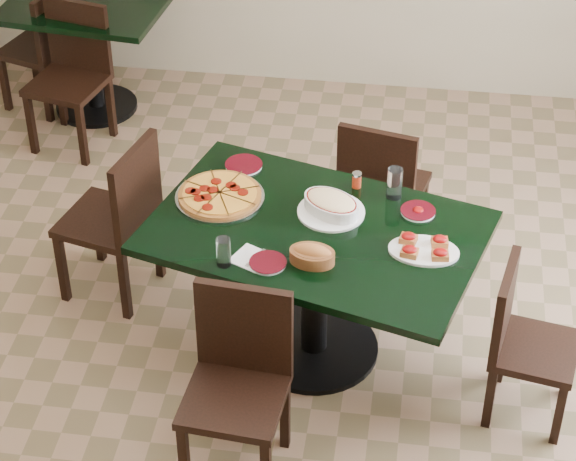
# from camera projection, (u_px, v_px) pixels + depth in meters

# --- Properties ---
(floor) EXTENTS (5.50, 5.50, 0.00)m
(floor) POSITION_uv_depth(u_px,v_px,m) (290.00, 361.00, 5.49)
(floor) COLOR #86664D
(floor) RESTS_ON ground
(room_shell) EXTENTS (5.50, 5.50, 5.50)m
(room_shell) POSITION_uv_depth(u_px,v_px,m) (523.00, 0.00, 6.03)
(room_shell) COLOR white
(room_shell) RESTS_ON floor
(main_table) EXTENTS (1.69, 1.33, 0.75)m
(main_table) POSITION_uv_depth(u_px,v_px,m) (315.00, 260.00, 5.21)
(main_table) COLOR black
(main_table) RESTS_ON floor
(back_table) EXTENTS (1.05, 0.81, 0.75)m
(back_table) POSITION_uv_depth(u_px,v_px,m) (89.00, 36.00, 7.07)
(back_table) COLOR black
(back_table) RESTS_ON floor
(chair_far) EXTENTS (0.49, 0.49, 0.88)m
(chair_far) POSITION_uv_depth(u_px,v_px,m) (381.00, 185.00, 5.83)
(chair_far) COLOR black
(chair_far) RESTS_ON floor
(chair_near) EXTENTS (0.45, 0.45, 0.89)m
(chair_near) POSITION_uv_depth(u_px,v_px,m) (239.00, 374.00, 4.72)
(chair_near) COLOR black
(chair_near) RESTS_ON floor
(chair_right) EXTENTS (0.43, 0.43, 0.79)m
(chair_right) POSITION_uv_depth(u_px,v_px,m) (521.00, 337.00, 4.99)
(chair_right) COLOR black
(chair_right) RESTS_ON floor
(chair_left) EXTENTS (0.52, 0.52, 0.91)m
(chair_left) POSITION_uv_depth(u_px,v_px,m) (120.00, 213.00, 5.61)
(chair_left) COLOR black
(chair_left) RESTS_ON floor
(back_chair_near) EXTENTS (0.50, 0.50, 0.89)m
(back_chair_near) POSITION_uv_depth(u_px,v_px,m) (73.00, 68.00, 6.81)
(back_chair_near) COLOR black
(back_chair_near) RESTS_ON floor
(back_chair_left) EXTENTS (0.49, 0.49, 0.84)m
(back_chair_left) POSITION_uv_depth(u_px,v_px,m) (45.00, 42.00, 7.13)
(back_chair_left) COLOR black
(back_chair_left) RESTS_ON floor
(pepperoni_pizza) EXTENTS (0.42, 0.42, 0.04)m
(pepperoni_pizza) POSITION_uv_depth(u_px,v_px,m) (220.00, 195.00, 5.28)
(pepperoni_pizza) COLOR #B3B3BA
(pepperoni_pizza) RESTS_ON main_table
(lasagna_casserole) EXTENTS (0.34, 0.32, 0.09)m
(lasagna_casserole) POSITION_uv_depth(u_px,v_px,m) (331.00, 205.00, 5.17)
(lasagna_casserole) COLOR white
(lasagna_casserole) RESTS_ON main_table
(bread_basket) EXTENTS (0.22, 0.16, 0.09)m
(bread_basket) POSITION_uv_depth(u_px,v_px,m) (312.00, 255.00, 4.89)
(bread_basket) COLOR brown
(bread_basket) RESTS_ON main_table
(bruschetta_platter) EXTENTS (0.33, 0.23, 0.05)m
(bruschetta_platter) POSITION_uv_depth(u_px,v_px,m) (424.00, 248.00, 4.95)
(bruschetta_platter) COLOR white
(bruschetta_platter) RESTS_ON main_table
(side_plate_near) EXTENTS (0.16, 0.16, 0.02)m
(side_plate_near) POSITION_uv_depth(u_px,v_px,m) (268.00, 263.00, 4.89)
(side_plate_near) COLOR white
(side_plate_near) RESTS_ON main_table
(side_plate_far_r) EXTENTS (0.16, 0.16, 0.03)m
(side_plate_far_r) POSITION_uv_depth(u_px,v_px,m) (418.00, 211.00, 5.19)
(side_plate_far_r) COLOR white
(side_plate_far_r) RESTS_ON main_table
(side_plate_far_l) EXTENTS (0.18, 0.18, 0.02)m
(side_plate_far_l) POSITION_uv_depth(u_px,v_px,m) (244.00, 165.00, 5.50)
(side_plate_far_l) COLOR white
(side_plate_far_l) RESTS_ON main_table
(napkin_setting) EXTENTS (0.20, 0.20, 0.01)m
(napkin_setting) POSITION_uv_depth(u_px,v_px,m) (251.00, 258.00, 4.93)
(napkin_setting) COLOR silver
(napkin_setting) RESTS_ON main_table
(water_glass_a) EXTENTS (0.07, 0.07, 0.15)m
(water_glass_a) POSITION_uv_depth(u_px,v_px,m) (395.00, 183.00, 5.25)
(water_glass_a) COLOR white
(water_glass_a) RESTS_ON main_table
(water_glass_b) EXTENTS (0.06, 0.06, 0.14)m
(water_glass_b) POSITION_uv_depth(u_px,v_px,m) (224.00, 252.00, 4.86)
(water_glass_b) COLOR white
(water_glass_b) RESTS_ON main_table
(pepper_shaker) EXTENTS (0.05, 0.05, 0.08)m
(pepper_shaker) POSITION_uv_depth(u_px,v_px,m) (357.00, 180.00, 5.34)
(pepper_shaker) COLOR #AC3312
(pepper_shaker) RESTS_ON main_table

